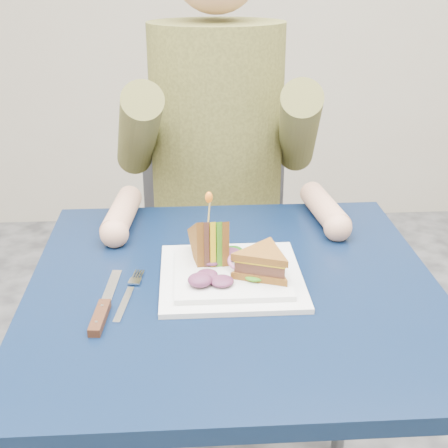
{
  "coord_description": "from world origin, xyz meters",
  "views": [
    {
      "loc": [
        -0.08,
        -1.0,
        1.29
      ],
      "look_at": [
        -0.01,
        0.06,
        0.82
      ],
      "focal_mm": 50.0,
      "sensor_mm": 36.0,
      "label": 1
    }
  ],
  "objects": [
    {
      "name": "plate",
      "position": [
        -0.0,
        0.01,
        0.74
      ],
      "size": [
        0.26,
        0.26,
        0.02
      ],
      "color": "white",
      "rests_on": "table"
    },
    {
      "name": "toothpick",
      "position": [
        -0.04,
        0.06,
        0.85
      ],
      "size": [
        0.01,
        0.01,
        0.06
      ],
      "primitive_type": "cylinder",
      "rotation": [
        0.14,
        0.07,
        0.0
      ],
      "color": "tan",
      "rests_on": "sandwich_upright"
    },
    {
      "name": "onion_ring",
      "position": [
        0.01,
        0.02,
        0.77
      ],
      "size": [
        0.04,
        0.04,
        0.02
      ],
      "primitive_type": "torus",
      "rotation": [
        0.44,
        0.0,
        0.0
      ],
      "color": "#9E4C7A",
      "rests_on": "plate"
    },
    {
      "name": "fork",
      "position": [
        -0.19,
        -0.04,
        0.73
      ],
      "size": [
        0.04,
        0.18,
        0.01
      ],
      "color": "silver",
      "rests_on": "table"
    },
    {
      "name": "toothpick_frill",
      "position": [
        -0.04,
        0.06,
        0.88
      ],
      "size": [
        0.01,
        0.01,
        0.02
      ],
      "primitive_type": "ellipsoid",
      "color": "orange",
      "rests_on": "sandwich_upright"
    },
    {
      "name": "diner",
      "position": [
        -0.0,
        0.55,
        0.91
      ],
      "size": [
        0.54,
        0.59,
        0.74
      ],
      "color": "brown",
      "rests_on": "chair"
    },
    {
      "name": "knife",
      "position": [
        -0.23,
        -0.09,
        0.74
      ],
      "size": [
        0.04,
        0.22,
        0.02
      ],
      "color": "silver",
      "rests_on": "table"
    },
    {
      "name": "table",
      "position": [
        0.0,
        0.0,
        0.65
      ],
      "size": [
        0.75,
        0.75,
        0.73
      ],
      "color": "black",
      "rests_on": "ground"
    },
    {
      "name": "sandwich_upright",
      "position": [
        -0.04,
        0.06,
        0.78
      ],
      "size": [
        0.08,
        0.13,
        0.13
      ],
      "color": "brown",
      "rests_on": "plate"
    },
    {
      "name": "lettuce_spill",
      "position": [
        0.0,
        0.02,
        0.76
      ],
      "size": [
        0.15,
        0.13,
        0.02
      ],
      "primitive_type": null,
      "color": "#337A14",
      "rests_on": "plate"
    },
    {
      "name": "chair",
      "position": [
        0.0,
        0.66,
        0.54
      ],
      "size": [
        0.42,
        0.4,
        0.93
      ],
      "color": "#47474C",
      "rests_on": "ground"
    },
    {
      "name": "sandwich_flat",
      "position": [
        0.05,
        -0.01,
        0.78
      ],
      "size": [
        0.15,
        0.15,
        0.05
      ],
      "color": "brown",
      "rests_on": "plate"
    }
  ]
}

